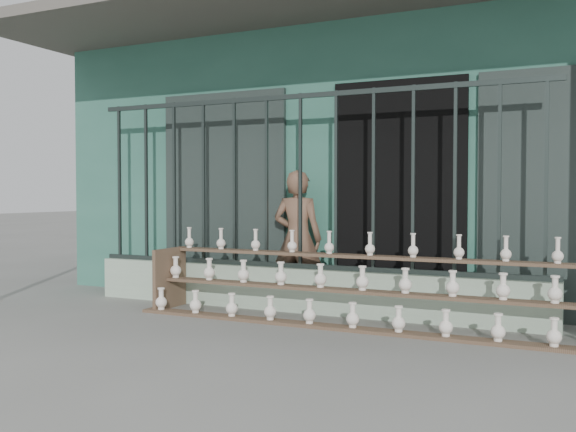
% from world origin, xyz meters
% --- Properties ---
extents(ground, '(60.00, 60.00, 0.00)m').
position_xyz_m(ground, '(0.00, 0.00, 0.00)').
color(ground, slate).
extents(workshop_building, '(7.40, 6.60, 3.21)m').
position_xyz_m(workshop_building, '(0.00, 4.23, 1.62)').
color(workshop_building, '#326B59').
rests_on(workshop_building, ground).
extents(parapet_wall, '(5.00, 0.20, 0.45)m').
position_xyz_m(parapet_wall, '(0.00, 1.30, 0.23)').
color(parapet_wall, '#A9C4A8').
rests_on(parapet_wall, ground).
extents(security_fence, '(5.00, 0.04, 1.80)m').
position_xyz_m(security_fence, '(-0.00, 1.30, 1.35)').
color(security_fence, '#283330').
rests_on(security_fence, parapet_wall).
extents(shelf_rack, '(4.50, 0.68, 0.85)m').
position_xyz_m(shelf_rack, '(0.80, 0.89, 0.36)').
color(shelf_rack, brown).
rests_on(shelf_rack, ground).
extents(elderly_woman, '(0.57, 0.40, 1.47)m').
position_xyz_m(elderly_woman, '(-0.15, 1.56, 0.74)').
color(elderly_woman, brown).
rests_on(elderly_woman, ground).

